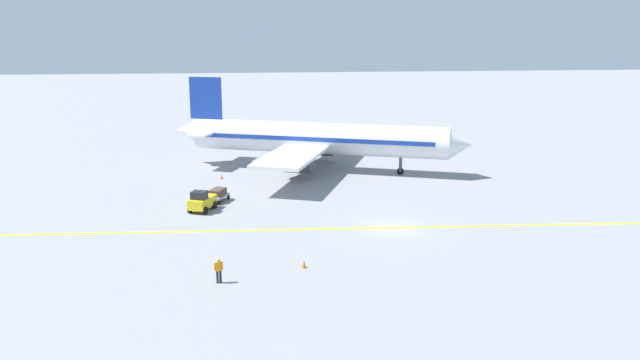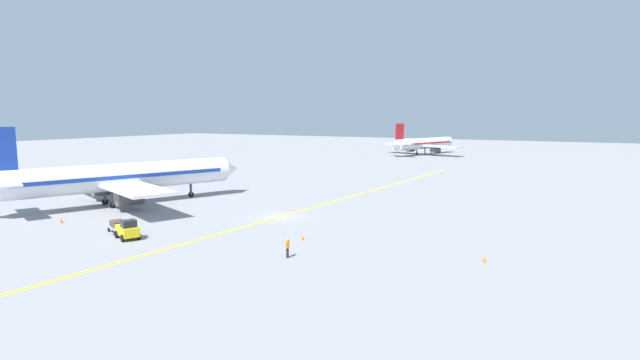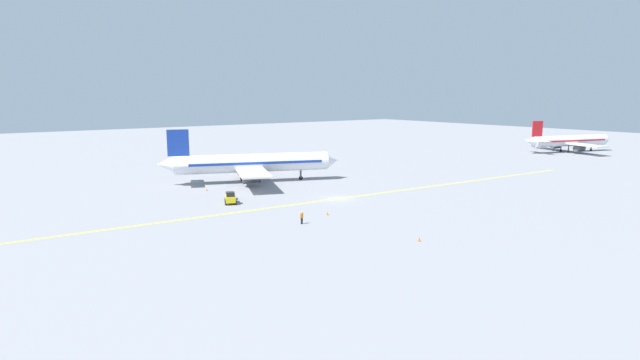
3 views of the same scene
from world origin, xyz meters
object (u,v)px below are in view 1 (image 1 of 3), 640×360
at_px(airplane_at_gate, 315,139).
at_px(traffic_cone_mid_apron, 222,177).
at_px(traffic_cone_by_wingtip, 304,264).
at_px(baggage_cart_trailing, 218,194).
at_px(baggage_tug_white, 202,201).
at_px(ground_crew_worker, 219,270).

xyz_separation_m(airplane_at_gate, traffic_cone_mid_apron, (3.34, -10.80, -3.43)).
xyz_separation_m(airplane_at_gate, traffic_cone_by_wingtip, (30.89, -4.39, -3.43)).
height_order(traffic_cone_mid_apron, traffic_cone_by_wingtip, same).
bearing_deg(traffic_cone_mid_apron, baggage_cart_trailing, -0.51).
relative_size(baggage_cart_trailing, traffic_cone_by_wingtip, 5.35).
bearing_deg(airplane_at_gate, baggage_tug_white, -37.71).
relative_size(airplane_at_gate, ground_crew_worker, 20.33).
bearing_deg(airplane_at_gate, ground_crew_worker, -17.14).
bearing_deg(traffic_cone_by_wingtip, ground_crew_worker, -71.34).
bearing_deg(baggage_cart_trailing, traffic_cone_mid_apron, 179.49).
height_order(baggage_cart_trailing, traffic_cone_by_wingtip, baggage_cart_trailing).
relative_size(airplane_at_gate, baggage_tug_white, 10.20).
distance_m(baggage_cart_trailing, traffic_cone_mid_apron, 9.42).
distance_m(baggage_cart_trailing, traffic_cone_by_wingtip, 19.28).
xyz_separation_m(airplane_at_gate, ground_crew_worker, (32.83, -10.12, -2.80)).
distance_m(airplane_at_gate, traffic_cone_by_wingtip, 31.39).
distance_m(traffic_cone_mid_apron, traffic_cone_by_wingtip, 28.29).
xyz_separation_m(baggage_cart_trailing, traffic_cone_by_wingtip, (18.15, 6.49, -0.49)).
distance_m(ground_crew_worker, traffic_cone_mid_apron, 29.50).
bearing_deg(baggage_tug_white, airplane_at_gate, 142.29).
distance_m(airplane_at_gate, baggage_cart_trailing, 17.01).
xyz_separation_m(traffic_cone_mid_apron, traffic_cone_by_wingtip, (27.55, 6.41, 0.00)).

